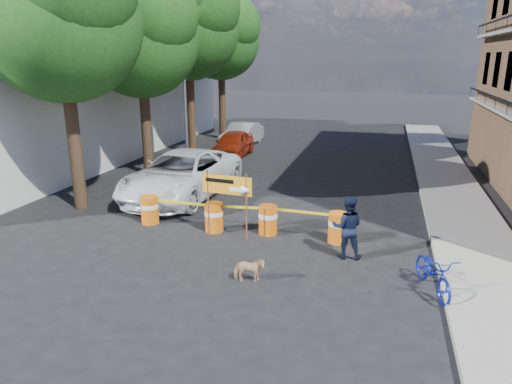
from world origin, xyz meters
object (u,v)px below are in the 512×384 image
Objects in this scene: barrel_far_left at (150,209)px; barrel_far_right at (338,227)px; barrel_mid_right at (268,219)px; bicycle at (436,254)px; barrel_mid_left at (214,217)px; dog at (249,270)px; pedestrian at (347,227)px; detour_sign at (234,190)px; sedan_silver at (242,135)px; suv_white at (182,175)px; sedan_red at (233,144)px.

barrel_far_left and barrel_far_right have the same top height.
bicycle reaches higher than barrel_mid_right.
barrel_mid_left reaches higher than dog.
barrel_mid_right and barrel_far_right have the same top height.
barrel_mid_right is 2.70m from pedestrian.
barrel_far_left is at bearing -14.28° from pedestrian.
barrel_mid_right is 0.45× the size of detour_sign.
sedan_silver is (-7.51, 14.56, -0.17)m from pedestrian.
sedan_silver is at bearing 102.75° from bicycle.
barrel_far_right is at bearing -2.34° from barrel_mid_right.
barrel_far_right is at bearing -77.30° from pedestrian.
bicycle reaches higher than barrel_far_right.
suv_white is at bearing 137.94° from detour_sign.
detour_sign reaches higher than bicycle.
dog is at bearing -68.61° from sedan_silver.
detour_sign is (-0.89, -0.59, 1.01)m from barrel_mid_right.
detour_sign reaches higher than barrel_mid_left.
barrel_mid_right is 0.22× the size of sedan_silver.
barrel_far_left is at bearing 146.53° from bicycle.
barrel_mid_left is at bearing -47.71° from suv_white.
sedan_red reaches higher than barrel_far_right.
barrel_far_left is at bearing 177.63° from barrel_mid_left.
bicycle is at bearing -55.52° from sedan_silver.
pedestrian is 0.43× the size of sedan_red.
bicycle is (6.18, -2.19, 0.45)m from barrel_mid_left.
bicycle is (5.41, -1.84, -0.56)m from detour_sign.
sedan_silver is at bearing 103.95° from barrel_mid_left.
sedan_red is (-7.06, 11.51, -0.17)m from pedestrian.
sedan_silver is (-9.59, 15.93, -0.23)m from bicycle.
barrel_mid_right is at bearing 133.48° from bicycle.
detour_sign is (-3.00, -0.50, 1.01)m from barrel_far_right.
detour_sign is (3.01, -0.45, 1.01)m from barrel_far_left.
barrel_mid_left is 1.31m from detour_sign.
barrel_far_left is 3.90m from barrel_mid_right.
bicycle reaches higher than dog.
detour_sign is at bearing -14.15° from pedestrian.
barrel_far_right is at bearing 14.52° from detour_sign.
suv_white reaches higher than barrel_far_left.
barrel_far_right is 1.11m from pedestrian.
barrel_far_left is 1.00× the size of barrel_far_right.
suv_white is (-8.67, 5.34, -0.06)m from bicycle.
barrel_far_right is at bearing 0.55° from barrel_far_left.
detour_sign is at bearing -170.49° from barrel_far_right.
barrel_mid_left is 1.67m from barrel_mid_right.
bicycle reaches higher than sedan_silver.
detour_sign is at bearing -8.41° from barrel_far_left.
barrel_mid_left is at bearing -76.65° from sedan_red.
sedan_red is (-0.47, 7.53, -0.17)m from suv_white.
suv_white reaches higher than sedan_silver.
barrel_far_left is 10.61m from sedan_red.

